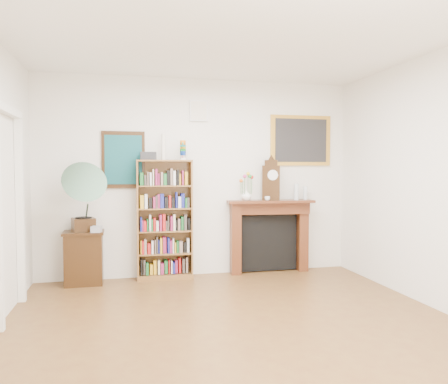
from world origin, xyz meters
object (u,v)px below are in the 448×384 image
object	(u,v)px
bookshelf	(165,213)
mantel_clock	(271,181)
fireplace	(269,230)
flower_vase	(246,195)
cd_stack	(96,229)
side_cabinet	(84,258)
bottle_right	(305,193)
gramophone	(82,193)
bottle_left	(296,192)
teacup	(267,198)

from	to	relation	value
bookshelf	mantel_clock	size ratio (longest dim) A/B	3.25
fireplace	flower_vase	size ratio (longest dim) A/B	8.54
cd_stack	flower_vase	xyz separation A→B (m)	(2.07, 0.21, 0.40)
side_cabinet	cd_stack	xyz separation A→B (m)	(0.17, -0.14, 0.39)
side_cabinet	bottle_right	xyz separation A→B (m)	(3.16, 0.08, 0.82)
gramophone	bottle_left	distance (m)	3.01
flower_vase	cd_stack	bearing A→B (deg)	-174.13
side_cabinet	teacup	size ratio (longest dim) A/B	9.07
gramophone	cd_stack	size ratio (longest dim) A/B	7.55
gramophone	flower_vase	world-z (taller)	gramophone
bookshelf	gramophone	size ratio (longest dim) A/B	2.09
fireplace	cd_stack	xyz separation A→B (m)	(-2.44, -0.26, 0.12)
fireplace	teacup	distance (m)	0.50
fireplace	gramophone	bearing A→B (deg)	-170.89
teacup	cd_stack	bearing A→B (deg)	-176.81
bookshelf	bottle_left	distance (m)	1.95
mantel_clock	bottle_left	bearing A→B (deg)	18.10
gramophone	bottle_right	size ratio (longest dim) A/B	4.53
side_cabinet	teacup	world-z (taller)	teacup
side_cabinet	cd_stack	size ratio (longest dim) A/B	5.89
bookshelf	side_cabinet	world-z (taller)	bookshelf
flower_vase	bottle_right	distance (m)	0.92
bookshelf	bottle_right	xyz separation A→B (m)	(2.09, 0.03, 0.25)
bookshelf	bottle_left	bearing A→B (deg)	3.04
cd_stack	bottle_right	size ratio (longest dim) A/B	0.60
fireplace	cd_stack	distance (m)	2.45
fireplace	bottle_left	bearing A→B (deg)	-7.12
gramophone	cd_stack	bearing A→B (deg)	-22.08
side_cabinet	bottle_left	distance (m)	3.11
gramophone	bottle_left	world-z (taller)	gramophone
teacup	bookshelf	bearing A→B (deg)	177.45
cd_stack	fireplace	bearing A→B (deg)	6.05
side_cabinet	bottle_left	xyz separation A→B (m)	(3.00, 0.04, 0.84)
side_cabinet	teacup	distance (m)	2.64
bottle_left	gramophone	bearing A→B (deg)	-176.96
fireplace	teacup	world-z (taller)	teacup
mantel_clock	bottle_left	size ratio (longest dim) A/B	2.43
side_cabinet	flower_vase	xyz separation A→B (m)	(2.24, 0.07, 0.79)
gramophone	teacup	size ratio (longest dim) A/B	11.63
bookshelf	fireplace	size ratio (longest dim) A/B	1.48
bottle_left	bottle_right	size ratio (longest dim) A/B	1.20
cd_stack	teacup	distance (m)	2.39
bookshelf	bottle_right	bearing A→B (deg)	4.34
cd_stack	bottle_left	bearing A→B (deg)	3.66
side_cabinet	fireplace	xyz separation A→B (m)	(2.61, 0.11, 0.27)
cd_stack	teacup	world-z (taller)	teacup
bookshelf	flower_vase	size ratio (longest dim) A/B	12.61
side_cabinet	fireplace	world-z (taller)	fireplace
fireplace	mantel_clock	xyz separation A→B (m)	(0.01, -0.05, 0.73)
fireplace	mantel_clock	size ratio (longest dim) A/B	2.20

